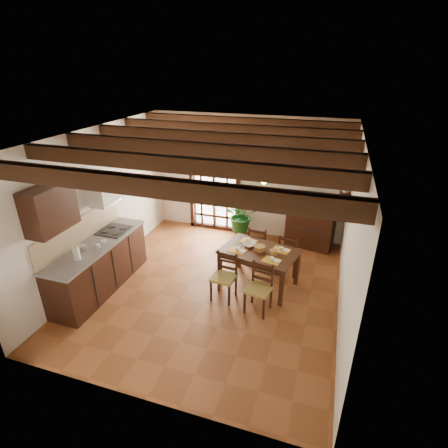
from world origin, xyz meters
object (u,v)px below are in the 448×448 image
at_px(chair_near_left, 224,285).
at_px(sideboard, 310,228).
at_px(chair_near_right, 258,297).
at_px(chair_far_right, 289,261).
at_px(chair_far_left, 258,252).
at_px(crt_tv, 313,203).
at_px(dining_table, 259,255).
at_px(kitchen_counter, 100,265).
at_px(potted_plant, 242,216).
at_px(pendant_lamp, 264,177).

distance_m(chair_near_left, sideboard, 2.74).
distance_m(chair_near_right, chair_far_right, 1.37).
distance_m(chair_far_left, crt_tv, 1.64).
relative_size(dining_table, sideboard, 1.48).
bearing_deg(crt_tv, kitchen_counter, -128.80).
relative_size(chair_far_left, crt_tv, 1.75).
xyz_separation_m(dining_table, chair_near_left, (-0.49, -0.59, -0.36)).
bearing_deg(sideboard, chair_near_right, -91.36).
bearing_deg(dining_table, potted_plant, 127.82).
bearing_deg(kitchen_counter, chair_near_left, 9.80).
relative_size(chair_far_right, potted_plant, 0.39).
bearing_deg(pendant_lamp, chair_near_right, -78.72).
distance_m(chair_near_right, potted_plant, 2.69).
bearing_deg(chair_near_left, kitchen_counter, -164.81).
bearing_deg(chair_far_left, sideboard, -125.88).
bearing_deg(chair_far_right, chair_near_left, 63.63).
xyz_separation_m(chair_near_right, potted_plant, (-0.97, 2.49, 0.30)).
bearing_deg(kitchen_counter, chair_near_right, 4.63).
distance_m(chair_far_left, sideboard, 1.45).
xyz_separation_m(chair_far_right, potted_plant, (-1.28, 1.16, 0.31)).
xyz_separation_m(chair_far_right, crt_tv, (0.28, 1.25, 0.79)).
bearing_deg(crt_tv, chair_far_left, -117.88).
bearing_deg(chair_near_right, crt_tv, 87.30).
xyz_separation_m(chair_far_left, chair_far_right, (0.65, -0.15, -0.00)).
height_order(kitchen_counter, sideboard, kitchen_counter).
xyz_separation_m(kitchen_counter, chair_far_left, (2.57, 1.72, -0.21)).
bearing_deg(crt_tv, pendant_lamp, -101.26).
relative_size(kitchen_counter, pendant_lamp, 2.66).
xyz_separation_m(sideboard, potted_plant, (-1.56, -0.10, 0.14)).
height_order(chair_near_left, chair_far_right, chair_near_left).
relative_size(kitchen_counter, sideboard, 2.21).
xyz_separation_m(chair_near_left, chair_near_right, (0.65, -0.15, 0.00)).
bearing_deg(potted_plant, kitchen_counter, -125.39).
xyz_separation_m(chair_near_left, pendant_lamp, (0.49, 0.69, 1.81)).
height_order(chair_near_right, sideboard, sideboard).
bearing_deg(chair_far_left, chair_near_left, 80.72).
bearing_deg(pendant_lamp, chair_far_right, 45.42).
height_order(kitchen_counter, pendant_lamp, pendant_lamp).
bearing_deg(sideboard, chair_near_left, -105.57).
bearing_deg(crt_tv, chair_near_left, -104.81).
bearing_deg(chair_near_left, chair_near_right, -7.86).
height_order(dining_table, crt_tv, crt_tv).
height_order(kitchen_counter, dining_table, kitchen_counter).
relative_size(dining_table, chair_far_right, 1.79).
relative_size(sideboard, potted_plant, 0.48).
distance_m(chair_near_right, crt_tv, 2.76).
height_order(chair_far_left, potted_plant, potted_plant).
bearing_deg(sideboard, crt_tv, -78.52).
distance_m(chair_near_left, chair_far_left, 1.37).
bearing_deg(chair_near_left, chair_far_right, 56.02).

